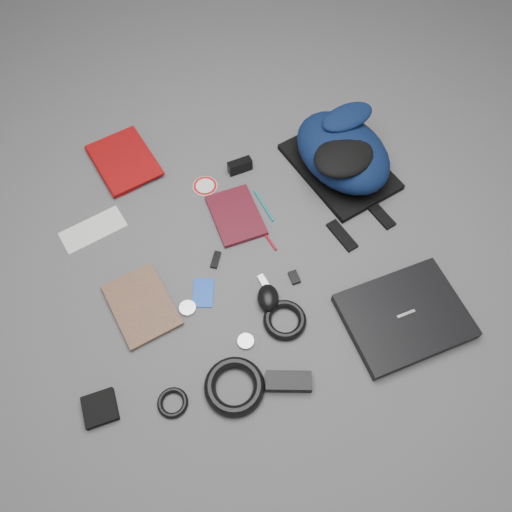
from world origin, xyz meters
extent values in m
plane|color=#4F4F51|center=(0.00, 0.00, 0.00)|extent=(4.00, 4.00, 0.00)
cube|color=black|center=(0.39, -0.29, 0.02)|extent=(0.39, 0.32, 0.03)
imported|color=maroon|center=(-0.47, 0.45, 0.01)|extent=(0.27, 0.31, 0.03)
imported|color=#BC710D|center=(-0.45, -0.11, 0.01)|extent=(0.23, 0.28, 0.02)
cube|color=silver|center=(-0.50, 0.22, 0.00)|extent=(0.23, 0.16, 0.00)
cube|color=#3B0B13|center=(-0.03, 0.17, 0.01)|extent=(0.18, 0.23, 0.02)
cube|color=black|center=(0.02, 0.37, 0.02)|extent=(0.09, 0.05, 0.05)
cylinder|color=silver|center=(-0.11, 0.32, 0.00)|extent=(0.11, 0.11, 0.00)
cylinder|color=#0E7C81|center=(0.07, 0.20, 0.00)|extent=(0.04, 0.14, 0.01)
cylinder|color=maroon|center=(0.05, 0.08, 0.00)|extent=(0.05, 0.14, 0.01)
cube|color=blue|center=(-0.18, -0.08, 0.00)|extent=(0.08, 0.11, 0.00)
cube|color=black|center=(-0.13, 0.02, 0.01)|extent=(0.04, 0.06, 0.01)
cube|color=silver|center=(0.01, -0.09, 0.01)|extent=(0.03, 0.05, 0.01)
cube|color=black|center=(0.10, -0.09, 0.01)|extent=(0.03, 0.05, 0.01)
ellipsoid|color=black|center=(0.00, -0.15, 0.02)|extent=(0.08, 0.10, 0.05)
cylinder|color=silver|center=(-0.24, -0.13, 0.01)|extent=(0.06, 0.06, 0.01)
cylinder|color=#A4A4A6|center=(-0.09, -0.27, 0.01)|extent=(0.05, 0.05, 0.01)
torus|color=black|center=(0.04, -0.23, 0.01)|extent=(0.13, 0.13, 0.03)
cube|color=black|center=(0.00, -0.41, 0.02)|extent=(0.14, 0.08, 0.03)
torus|color=black|center=(-0.15, -0.39, 0.02)|extent=(0.22, 0.22, 0.03)
cube|color=black|center=(-0.51, -0.37, 0.01)|extent=(0.10, 0.10, 0.02)
torus|color=black|center=(-0.32, -0.40, 0.01)|extent=(0.10, 0.10, 0.02)
camera|label=1|loc=(-0.17, -0.76, 1.39)|focal=35.00mm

